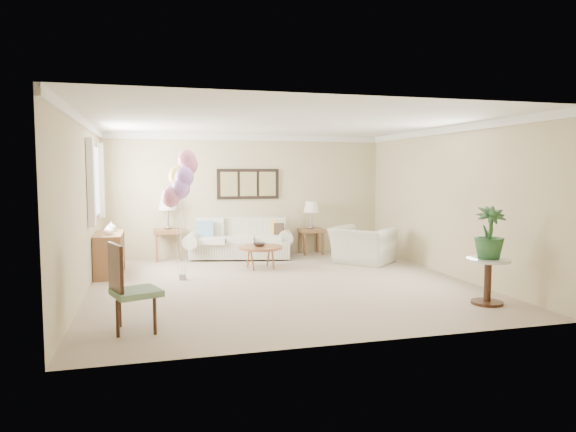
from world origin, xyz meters
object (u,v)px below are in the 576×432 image
object	(u,v)px
sofa	(240,242)
armchair	(363,245)
coffee_table	(261,248)
balloon_cluster	(182,178)
accent_chair	(129,286)

from	to	relation	value
sofa	armchair	distance (m)	2.57
coffee_table	balloon_cluster	xyz separation A→B (m)	(-1.47, -0.65, 1.33)
coffee_table	armchair	world-z (taller)	armchair
armchair	coffee_table	bearing A→B (deg)	49.87
balloon_cluster	armchair	bearing A→B (deg)	10.88
accent_chair	balloon_cluster	size ratio (longest dim) A/B	0.46
coffee_table	accent_chair	bearing A→B (deg)	-123.68
coffee_table	armchair	distance (m)	2.08
sofa	armchair	size ratio (longest dim) A/B	2.23
armchair	sofa	bearing A→B (deg)	19.98
sofa	armchair	xyz separation A→B (m)	(2.25, -1.24, 0.03)
armchair	balloon_cluster	xyz separation A→B (m)	(-3.55, -0.68, 1.36)
sofa	accent_chair	world-z (taller)	accent_chair
accent_chair	coffee_table	bearing A→B (deg)	56.32
sofa	accent_chair	xyz separation A→B (m)	(-2.06, -4.62, 0.20)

